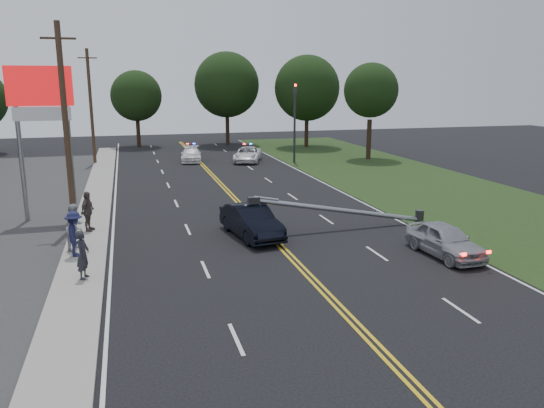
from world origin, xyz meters
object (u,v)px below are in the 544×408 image
object	(u,v)px
traffic_signal	(295,116)
bystander_b	(76,227)
emergency_b	(191,155)
waiting_sedan	(445,240)
bystander_d	(88,211)
emergency_a	(248,154)
utility_pole_mid	(66,126)
utility_pole_far	(91,106)
fallen_streetlight	(350,211)
bystander_a	(83,255)
pylon_sign	(41,106)
crashed_sedan	(251,221)
bystander_c	(75,234)

from	to	relation	value
traffic_signal	bystander_b	xyz separation A→B (m)	(-17.03, -22.26, -3.08)
traffic_signal	emergency_b	bearing A→B (deg)	160.55
waiting_sedan	bystander_d	distance (m)	16.61
traffic_signal	emergency_a	world-z (taller)	traffic_signal
utility_pole_mid	traffic_signal	bearing A→B (deg)	45.80
utility_pole_far	traffic_signal	bearing A→B (deg)	-12.89
fallen_streetlight	bystander_a	distance (m)	13.02
emergency_b	bystander_b	bearing A→B (deg)	-100.28
utility_pole_far	bystander_b	xyz separation A→B (m)	(0.47, -26.26, -3.96)
utility_pole_far	bystander_d	size ratio (longest dim) A/B	5.13
emergency_a	bystander_a	size ratio (longest dim) A/B	2.64
emergency_b	emergency_a	bearing A→B (deg)	-10.08
bystander_b	bystander_d	world-z (taller)	bystander_b
waiting_sedan	bystander_d	bearing A→B (deg)	149.18
waiting_sedan	emergency_b	size ratio (longest dim) A/B	0.93
emergency_b	bystander_a	bearing A→B (deg)	-97.13
fallen_streetlight	waiting_sedan	xyz separation A→B (m)	(2.15, -5.00, -0.22)
emergency_b	waiting_sedan	bearing A→B (deg)	-69.63
waiting_sedan	bystander_a	bearing A→B (deg)	172.82
utility_pole_far	pylon_sign	bearing A→B (deg)	-93.72
crashed_sedan	emergency_a	bearing A→B (deg)	67.98
utility_pole_far	bystander_d	world-z (taller)	utility_pole_far
waiting_sedan	bystander_a	xyz separation A→B (m)	(-14.52, 0.95, 0.34)
pylon_sign	emergency_b	bearing A→B (deg)	62.88
fallen_streetlight	crashed_sedan	bearing A→B (deg)	-179.30
traffic_signal	bystander_a	bearing A→B (deg)	-122.34
bystander_a	bystander_d	xyz separation A→B (m)	(-0.22, 6.69, 0.06)
utility_pole_far	waiting_sedan	size ratio (longest dim) A/B	2.45
emergency_a	bystander_a	distance (m)	30.35
emergency_a	bystander_c	xyz separation A→B (m)	(-13.00, -24.84, 0.40)
emergency_b	bystander_b	distance (m)	26.68
emergency_a	utility_pole_far	bearing A→B (deg)	-170.49
traffic_signal	bystander_d	size ratio (longest dim) A/B	3.62
fallen_streetlight	emergency_b	distance (m)	25.64
utility_pole_far	emergency_b	world-z (taller)	utility_pole_far
traffic_signal	utility_pole_mid	world-z (taller)	utility_pole_mid
utility_pole_far	emergency_a	bearing A→B (deg)	-10.05
pylon_sign	waiting_sedan	size ratio (longest dim) A/B	1.96
traffic_signal	bystander_a	size ratio (longest dim) A/B	3.86
crashed_sedan	bystander_a	size ratio (longest dim) A/B	2.53
utility_pole_far	utility_pole_mid	bearing A→B (deg)	-90.00
bystander_d	traffic_signal	bearing A→B (deg)	-17.89
bystander_a	bystander_c	distance (m)	2.87
crashed_sedan	bystander_c	distance (m)	7.88
fallen_streetlight	waiting_sedan	world-z (taller)	fallen_streetlight
traffic_signal	bystander_b	distance (m)	28.20
crashed_sedan	bystander_b	distance (m)	7.83
fallen_streetlight	bystander_b	world-z (taller)	bystander_b
utility_pole_far	crashed_sedan	distance (m)	27.69
pylon_sign	utility_pole_mid	xyz separation A→B (m)	(1.30, -2.00, -0.91)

